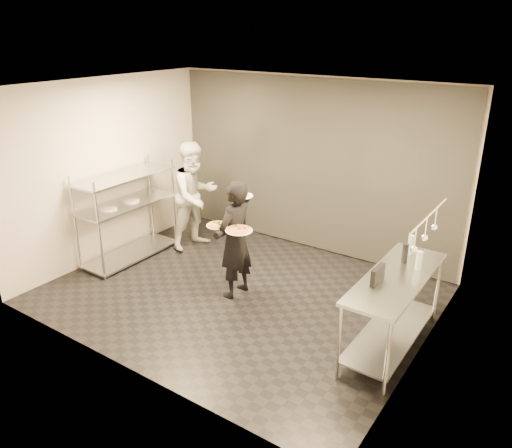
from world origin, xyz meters
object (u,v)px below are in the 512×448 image
Objects in this scene: pizza_plate_near at (217,225)px; salad_plate at (243,194)px; pos_monitor at (378,275)px; bottle_dark at (405,253)px; prep_counter at (394,299)px; pizza_plate_far at (239,230)px; pass_rack at (127,212)px; bottle_green at (411,245)px; bottle_clear at (419,261)px; chef at (195,196)px; waiter at (235,240)px.

salad_plate reaches higher than pizza_plate_near.
pos_monitor is at bearing -13.97° from salad_plate.
pos_monitor is 1.12× the size of bottle_dark.
pos_monitor is at bearing -96.45° from bottle_dark.
pizza_plate_far is (-2.01, -0.19, 0.44)m from prep_counter.
pizza_plate_near is 2.38m from bottle_dark.
pass_rack reaches higher than salad_plate.
bottle_green reaches higher than pos_monitor.
pizza_plate_near reaches higher than prep_counter.
pass_rack is 0.89× the size of prep_counter.
bottle_clear is 0.21m from bottle_dark.
salad_plate is 2.25m from pos_monitor.
pizza_plate_near is at bearing -175.14° from prep_counter.
prep_counter is 0.52m from bottle_clear.
bottle_green is at bearing -83.39° from chef.
chef reaches higher than pass_rack.
waiter is 7.32× the size of bottle_clear.
pos_monitor is 0.93m from bottle_green.
pass_rack is 6.61× the size of bottle_green.
prep_counter is 1.10× the size of waiter.
waiter is at bearing 138.80° from pizza_plate_far.
waiter reaches higher than pizza_plate_near.
bottle_dark is (-0.05, 0.37, 0.41)m from prep_counter.
salad_plate is (0.08, 0.46, 0.31)m from pizza_plate_near.
chef is 3.81m from pos_monitor.
waiter is at bearing 174.19° from pos_monitor.
bottle_clear is (0.26, 0.57, 0.02)m from pos_monitor.
bottle_dark is at bearing -87.64° from chef.
pizza_plate_far is (1.72, -1.13, 0.18)m from chef.
pizza_plate_far is 2.12m from bottle_green.
pass_rack is 1.12m from chef.
bottle_green is (-0.07, 0.65, 0.42)m from prep_counter.
pizza_plate_far reaches higher than prep_counter.
chef is 3.93m from bottle_clear.
pizza_plate_near is at bearing -178.33° from pizza_plate_far.
bottle_dark reaches higher than pizza_plate_near.
chef is 2.06m from pizza_plate_far.
pos_monitor is (3.61, -1.21, 0.13)m from chef.
chef is 6.29× the size of salad_plate.
pizza_plate_near is 0.56m from salad_plate.
pass_rack is at bearing 175.36° from pizza_plate_far.
bottle_clear is (3.87, -0.65, 0.14)m from chef.
bottle_dark is at bearing -84.70° from bottle_green.
pos_monitor is at bearing -97.53° from chef.
pizza_plate_far is at bearing -4.64° from pass_rack.
chef is at bearing 162.66° from pos_monitor.
prep_counter is 0.50m from pos_monitor.
bottle_clear is at bearing 11.02° from pizza_plate_near.
pizza_plate_near is 0.81× the size of pizza_plate_far.
salad_plate is 2.26m from bottle_dark.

